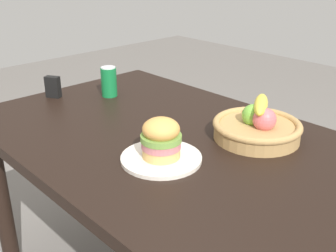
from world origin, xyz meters
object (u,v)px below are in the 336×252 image
sandwich (161,138)px  soda_can (109,82)px  napkin_holder (53,87)px  plate (161,158)px  fruit_basket (257,127)px

sandwich → soda_can: size_ratio=0.96×
napkin_holder → sandwich: bearing=-34.4°
sandwich → soda_can: bearing=158.1°
napkin_holder → plate: bearing=-34.4°
sandwich → soda_can: 0.63m
plate → sandwich: (-0.00, 0.00, 0.07)m
plate → napkin_holder: size_ratio=2.68×
plate → soda_can: 0.63m
plate → sandwich: 0.07m
soda_can → sandwich: bearing=-21.9°
sandwich → fruit_basket: (0.10, 0.33, -0.03)m
soda_can → fruit_basket: 0.69m
soda_can → fruit_basket: bearing=8.2°
plate → fruit_basket: bearing=72.8°
soda_can → napkin_holder: 0.23m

